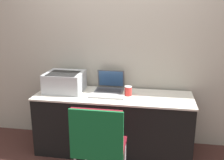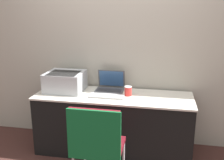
{
  "view_description": "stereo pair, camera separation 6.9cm",
  "coord_description": "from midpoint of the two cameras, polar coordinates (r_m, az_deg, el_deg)",
  "views": [
    {
      "loc": [
        0.48,
        -2.65,
        1.78
      ],
      "look_at": [
        -0.02,
        0.33,
        0.92
      ],
      "focal_mm": 42.0,
      "sensor_mm": 36.0,
      "label": 1
    },
    {
      "loc": [
        0.55,
        -2.63,
        1.78
      ],
      "look_at": [
        -0.02,
        0.33,
        0.92
      ],
      "focal_mm": 42.0,
      "sensor_mm": 36.0,
      "label": 2
    }
  ],
  "objects": [
    {
      "name": "wall_back",
      "position": [
        3.39,
        2.07,
        7.7
      ],
      "size": [
        8.0,
        0.05,
        2.6
      ],
      "color": "#B7B2A3",
      "rests_on": "ground_plane"
    },
    {
      "name": "table",
      "position": [
        3.3,
        0.9,
        -9.39
      ],
      "size": [
        1.89,
        0.62,
        0.74
      ],
      "color": "black",
      "rests_on": "ground_plane"
    },
    {
      "name": "printer",
      "position": [
        3.34,
        -9.59,
        -0.17
      ],
      "size": [
        0.46,
        0.42,
        0.24
      ],
      "color": "#B2B7BC",
      "rests_on": "table"
    },
    {
      "name": "laptop_left",
      "position": [
        3.33,
        0.18,
        -1.34
      ],
      "size": [
        0.35,
        0.28,
        0.24
      ],
      "color": "#4C4C51",
      "rests_on": "table"
    },
    {
      "name": "external_keyboard",
      "position": [
        3.1,
        -0.57,
        -3.53
      ],
      "size": [
        0.42,
        0.15,
        0.02
      ],
      "color": "silver",
      "rests_on": "table"
    },
    {
      "name": "coffee_cup",
      "position": [
        3.14,
        4.15,
        -2.39
      ],
      "size": [
        0.09,
        0.09,
        0.12
      ],
      "color": "red",
      "rests_on": "table"
    },
    {
      "name": "chair",
      "position": [
        2.51,
        -2.58,
        -12.95
      ],
      "size": [
        0.49,
        0.43,
        0.91
      ],
      "color": "maroon",
      "rests_on": "ground_plane"
    }
  ]
}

